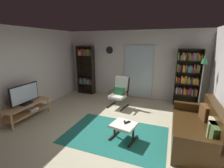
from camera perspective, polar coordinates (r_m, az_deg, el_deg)
ground_plane at (r=4.17m, az=-3.28°, el=-16.55°), size 7.02×7.02×0.00m
wall_back at (r=6.38m, az=7.33°, el=6.79°), size 5.60×0.06×2.60m
wall_left at (r=5.37m, az=-30.89°, el=3.35°), size 0.06×6.00×2.60m
glass_door_panel at (r=6.30m, az=9.24°, el=4.32°), size 1.10×0.01×2.00m
area_rug at (r=4.05m, az=1.19°, el=-17.50°), size 2.38×1.60×0.01m
tv_stand at (r=5.27m, az=-27.83°, el=-7.73°), size 0.51×1.37×0.45m
television at (r=5.13m, az=-28.54°, el=-3.43°), size 0.20×0.90×0.57m
bookshelf_near_tv at (r=6.94m, az=-9.18°, el=5.40°), size 0.72×0.30×2.01m
bookshelf_near_sofa at (r=6.03m, az=25.22°, el=2.66°), size 0.79×0.30×1.96m
leather_sofa at (r=4.07m, az=28.36°, el=-14.20°), size 0.90×1.88×0.89m
lounge_armchair at (r=5.52m, az=2.66°, el=-2.49°), size 0.65×0.72×1.02m
ottoman at (r=3.76m, az=4.17°, el=-14.82°), size 0.60×0.57×0.38m
tv_remote at (r=3.78m, az=4.58°, el=-13.38°), size 0.09×0.15×0.02m
cell_phone at (r=3.79m, az=5.62°, el=-13.36°), size 0.13×0.16×0.01m
floor_lamp_by_shelf at (r=5.38m, az=29.72°, el=5.06°), size 0.22×0.22×1.81m
wall_clock at (r=6.54m, az=-0.87°, el=11.93°), size 0.29×0.03×0.29m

